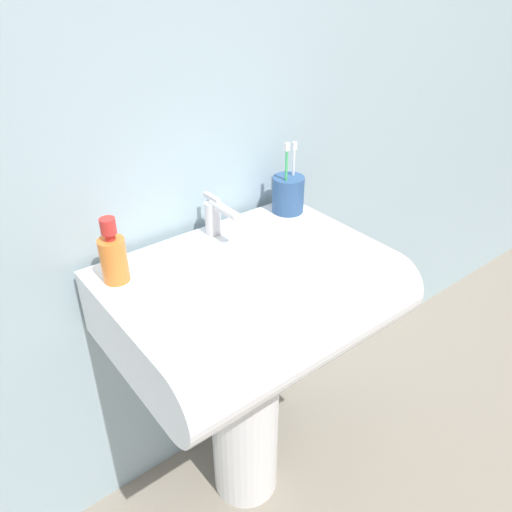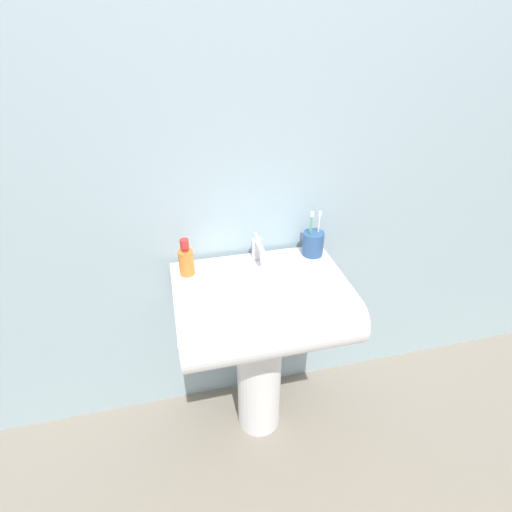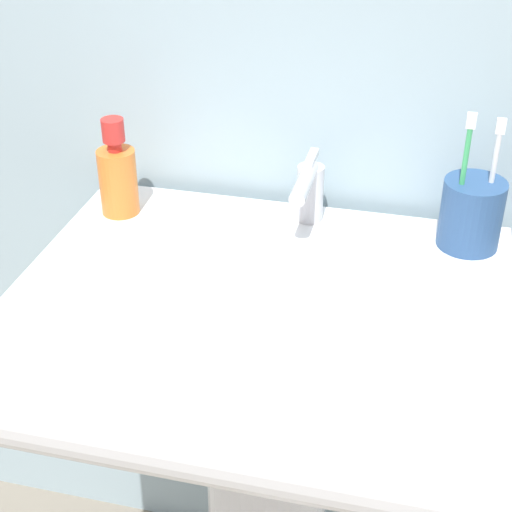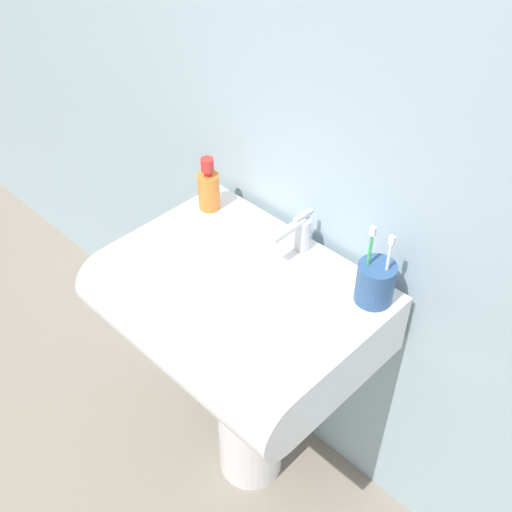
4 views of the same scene
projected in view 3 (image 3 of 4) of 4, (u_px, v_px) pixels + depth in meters
The scene contains 4 objects.
sink_basin at pixel (259, 346), 1.02m from camera, with size 0.62×0.47×0.16m.
faucet at pixel (309, 189), 1.10m from camera, with size 0.04×0.13×0.10m.
toothbrush_cup at pixel (471, 213), 1.05m from camera, with size 0.08×0.08×0.19m.
soap_bottle at pixel (118, 176), 1.13m from camera, with size 0.06×0.06×0.15m.
Camera 3 is at (0.19, -0.84, 1.35)m, focal length 55.00 mm.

